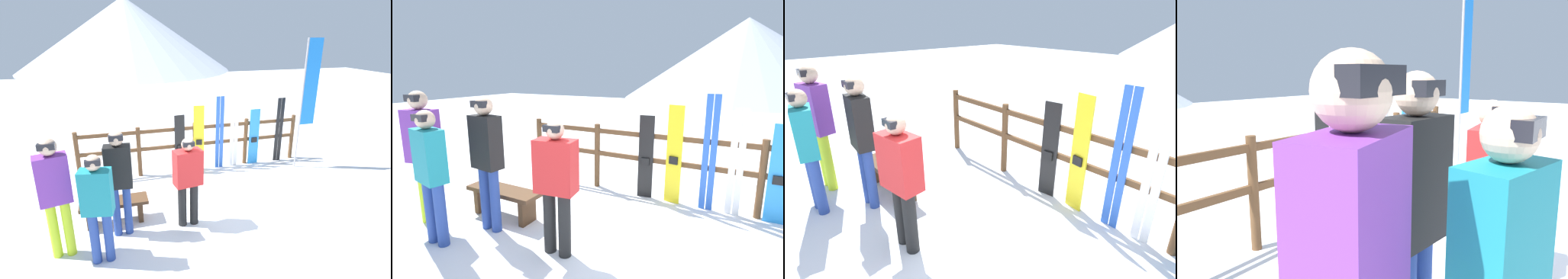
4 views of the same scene
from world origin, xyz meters
The scene contains 15 objects.
ground_plane centered at (0.00, 0.00, 0.00)m, with size 40.00×40.00×0.00m, color white.
mountain_backdrop centered at (0.00, 24.06, 3.00)m, with size 18.00×18.00×6.00m.
fence centered at (0.00, 2.06, 0.69)m, with size 5.28×0.10×1.16m.
bench centered at (-1.91, 0.34, 0.31)m, with size 1.13×0.36×0.42m.
person_black centered at (-1.80, -0.02, 1.04)m, with size 0.42×0.26×1.76m.
person_purple centered at (-2.66, -0.30, 1.08)m, with size 0.47×0.32×1.82m.
person_teal centered at (-2.11, -0.58, 0.96)m, with size 0.45×0.30×1.64m.
person_red centered at (-0.72, -0.05, 0.89)m, with size 0.48×0.31×1.55m.
snowboard_black_stripe centered at (-0.37, 2.00, 0.69)m, with size 0.24×0.08×1.38m.
snowboard_yellow centered at (0.08, 2.00, 0.78)m, with size 0.25×0.08×1.57m.
ski_pair_blue centered at (0.59, 2.01, 0.88)m, with size 0.20×0.02×1.75m.
ski_pair_white centered at (0.96, 2.01, 0.79)m, with size 0.20×0.02×1.57m.
snowboard_blue centered at (1.49, 2.00, 0.69)m, with size 0.26×0.06×1.39m.
ski_pair_black centered at (2.17, 2.01, 0.81)m, with size 0.20×0.02×1.63m.
rental_flag centered at (2.51, 1.53, 1.84)m, with size 0.40×0.04×3.01m.
Camera 1 is at (-1.83, -4.38, 3.10)m, focal length 28.00 mm.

